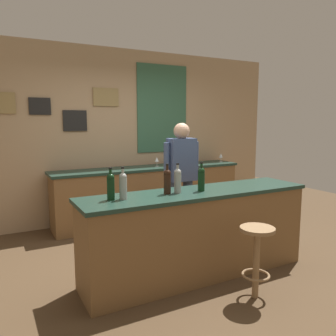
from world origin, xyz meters
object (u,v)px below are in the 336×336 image
(wine_bottle_d, at_px, (178,180))
(wine_bottle_e, at_px, (201,178))
(wine_bottle_a, at_px, (111,186))
(wine_glass_a, at_px, (157,160))
(bartender, at_px, (181,175))
(wine_bottle_b, at_px, (123,185))
(wine_bottle_c, at_px, (167,181))
(bar_stool, at_px, (257,250))
(coffee_mug, at_px, (170,163))
(wine_glass_b, at_px, (221,156))

(wine_bottle_d, distance_m, wine_bottle_e, 0.27)
(wine_bottle_a, height_order, wine_glass_a, wine_bottle_a)
(bartender, distance_m, wine_bottle_a, 1.54)
(wine_bottle_b, bearing_deg, wine_bottle_c, 1.54)
(bar_stool, xyz_separation_m, coffee_mug, (0.52, 2.64, 0.49))
(wine_bottle_c, distance_m, coffee_mug, 2.24)
(bar_stool, distance_m, wine_glass_a, 2.78)
(bartender, height_order, bar_stool, bartender)
(bartender, distance_m, wine_bottle_c, 1.12)
(wine_glass_b, xyz_separation_m, coffee_mug, (-1.09, -0.06, -0.06))
(wine_bottle_e, bearing_deg, wine_bottle_d, 172.71)
(bar_stool, height_order, wine_bottle_e, wine_bottle_e)
(wine_bottle_a, bearing_deg, wine_glass_b, 35.85)
(bartender, height_order, wine_glass_a, bartender)
(wine_glass_a, bearing_deg, wine_bottle_e, -103.71)
(bartender, relative_size, wine_bottle_c, 5.29)
(wine_bottle_d, bearing_deg, wine_bottle_b, -179.98)
(wine_bottle_b, relative_size, wine_bottle_d, 1.00)
(coffee_mug, bearing_deg, bar_stool, -101.23)
(wine_bottle_a, height_order, coffee_mug, wine_bottle_a)
(bar_stool, height_order, wine_glass_b, wine_glass_b)
(bar_stool, distance_m, wine_bottle_e, 0.90)
(wine_glass_b, height_order, coffee_mug, wine_glass_b)
(bar_stool, height_order, wine_bottle_d, wine_bottle_d)
(wine_bottle_a, relative_size, wine_bottle_d, 1.00)
(wine_glass_b, bearing_deg, wine_glass_a, 179.97)
(wine_bottle_a, distance_m, coffee_mug, 2.57)
(bar_stool, height_order, wine_bottle_b, wine_bottle_b)
(wine_bottle_a, bearing_deg, wine_bottle_d, -2.37)
(bar_stool, height_order, wine_bottle_a, wine_bottle_a)
(wine_glass_a, bearing_deg, bartender, -99.98)
(bartender, relative_size, coffee_mug, 12.96)
(wine_bottle_b, xyz_separation_m, wine_glass_a, (1.35, 2.03, -0.05))
(wine_bottle_a, bearing_deg, wine_bottle_c, -1.60)
(wine_bottle_b, relative_size, wine_glass_b, 1.97)
(wine_bottle_a, relative_size, wine_bottle_e, 1.00)
(bar_stool, bearing_deg, bartender, 85.98)
(wine_glass_a, height_order, coffee_mug, wine_glass_a)
(wine_bottle_c, height_order, wine_bottle_e, same)
(wine_bottle_e, bearing_deg, coffee_mug, 70.25)
(wine_bottle_e, xyz_separation_m, wine_glass_b, (1.81, 2.06, -0.05))
(wine_bottle_a, distance_m, wine_glass_b, 3.42)
(bar_stool, relative_size, wine_bottle_c, 2.22)
(wine_glass_b, bearing_deg, bartender, -142.90)
(wine_bottle_b, xyz_separation_m, wine_glass_b, (2.66, 2.03, -0.05))
(bartender, bearing_deg, wine_bottle_b, -142.31)
(wine_bottle_c, bearing_deg, wine_glass_a, 66.42)
(wine_bottle_e, bearing_deg, bar_stool, -73.33)
(coffee_mug, bearing_deg, wine_glass_a, 163.26)
(wine_bottle_d, relative_size, wine_glass_a, 1.97)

